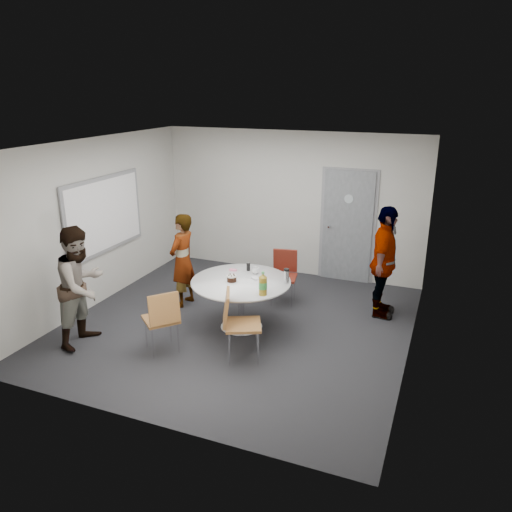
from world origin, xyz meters
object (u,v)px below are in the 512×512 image
at_px(door, 348,227).
at_px(person_left, 81,286).
at_px(chair_far, 284,271).
at_px(person_main, 183,260).
at_px(chair_near_left, 162,316).
at_px(table, 243,288).
at_px(person_right, 384,262).
at_px(whiteboard, 105,215).
at_px(chair_near_right, 236,318).

bearing_deg(door, person_left, -127.56).
relative_size(chair_far, person_main, 0.57).
bearing_deg(chair_far, chair_near_left, 57.05).
bearing_deg(person_left, table, -58.39).
bearing_deg(person_right, chair_far, 90.57).
height_order(whiteboard, chair_near_left, whiteboard).
height_order(whiteboard, table, whiteboard).
distance_m(chair_near_right, chair_far, 2.03).
xyz_separation_m(person_left, person_right, (3.73, 2.43, 0.03)).
bearing_deg(chair_near_right, person_right, 118.28).
height_order(door, chair_near_right, door).
bearing_deg(person_right, chair_near_left, 131.50).
bearing_deg(door, chair_near_left, -114.97).
distance_m(chair_near_left, chair_far, 2.45).
xyz_separation_m(chair_near_left, person_right, (2.54, 2.30, 0.33)).
xyz_separation_m(door, person_left, (-2.88, -3.75, -0.18)).
distance_m(whiteboard, person_left, 1.72).
bearing_deg(chair_far, chair_near_right, 80.27).
height_order(table, person_main, person_main).
distance_m(door, chair_far, 1.62).
height_order(table, chair_near_left, table).
height_order(door, person_main, door).
xyz_separation_m(table, chair_far, (0.23, 1.20, -0.12)).
bearing_deg(table, person_main, 160.24).
height_order(chair_near_right, person_main, person_main).
height_order(door, whiteboard, door).
distance_m(person_main, person_right, 3.19).
height_order(person_main, person_right, person_right).
distance_m(person_left, person_right, 4.45).
height_order(chair_near_left, chair_far, chair_near_left).
bearing_deg(whiteboard, person_right, 12.32).
height_order(table, person_right, person_right).
bearing_deg(person_main, whiteboard, -77.91).
height_order(chair_far, person_right, person_right).
relative_size(person_left, person_right, 0.96).
xyz_separation_m(whiteboard, table, (2.58, -0.28, -0.79)).
xyz_separation_m(chair_near_right, person_right, (1.57, 2.07, 0.29)).
bearing_deg(chair_near_left, whiteboard, 96.02).
xyz_separation_m(chair_near_left, person_main, (-0.55, 1.52, 0.22)).
bearing_deg(chair_near_left, door, 16.62).
xyz_separation_m(chair_near_left, person_left, (-1.19, -0.12, 0.30)).
xyz_separation_m(chair_near_right, person_main, (-1.52, 1.28, 0.18)).
bearing_deg(chair_near_right, person_main, -154.70).
bearing_deg(person_main, person_left, -16.91).
bearing_deg(chair_near_left, chair_far, 19.09).
bearing_deg(chair_far, person_left, 37.81).
bearing_deg(whiteboard, table, -6.11).
bearing_deg(door, chair_far, -118.88).
bearing_deg(person_left, chair_near_right, -80.91).
height_order(door, person_left, door).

